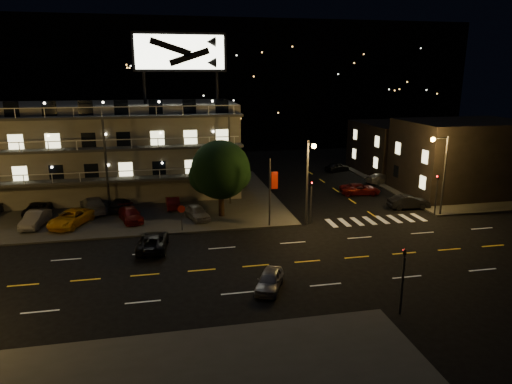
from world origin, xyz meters
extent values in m
plane|color=black|center=(0.00, 0.00, 0.00)|extent=(140.00, 140.00, 0.00)
cube|color=#393936|center=(-14.00, 20.00, 0.07)|extent=(44.00, 24.00, 0.15)
cube|color=#393936|center=(30.00, 20.00, 0.07)|extent=(16.00, 24.00, 0.15)
cube|color=gray|center=(-10.00, 24.00, 5.00)|extent=(28.00, 12.00, 10.00)
cube|color=gray|center=(-10.00, 24.00, 10.25)|extent=(28.00, 12.00, 0.50)
cube|color=#393936|center=(-10.00, 17.10, 3.15)|extent=(28.00, 1.80, 0.25)
cube|color=#393936|center=(-10.00, 17.10, 6.35)|extent=(28.00, 1.80, 0.25)
cube|color=#393936|center=(-10.00, 17.10, 9.55)|extent=(28.00, 1.80, 0.25)
cylinder|color=black|center=(-6.00, 22.00, 12.25)|extent=(0.36, 0.36, 3.50)
cylinder|color=black|center=(2.00, 22.00, 12.25)|extent=(0.36, 0.36, 3.50)
cube|color=black|center=(-2.00, 22.00, 16.00)|extent=(10.20, 0.50, 4.20)
cube|color=white|center=(-2.00, 21.70, 16.00)|extent=(9.60, 0.06, 3.60)
cube|color=black|center=(30.00, 16.00, 4.25)|extent=(14.00, 10.00, 8.50)
cube|color=black|center=(30.00, 28.00, 3.50)|extent=(14.00, 12.00, 7.00)
cube|color=black|center=(0.00, 70.00, 12.00)|extent=(120.00, 20.00, 24.00)
cylinder|color=#2D2D30|center=(8.50, 8.30, 4.00)|extent=(0.20, 0.20, 8.00)
cylinder|color=#2D2D30|center=(8.50, 7.50, 7.80)|extent=(0.12, 1.80, 0.12)
sphere|color=#FFB03F|center=(8.50, 6.70, 7.70)|extent=(0.44, 0.44, 0.44)
cylinder|color=#2D2D30|center=(22.50, 8.30, 4.00)|extent=(0.20, 0.20, 8.00)
cylinder|color=#2D2D30|center=(21.70, 8.30, 7.80)|extent=(1.80, 0.12, 0.12)
sphere|color=#FFB03F|center=(20.90, 8.30, 7.70)|extent=(0.44, 0.44, 0.44)
cylinder|color=#2D2D30|center=(9.00, 8.50, 1.80)|extent=(0.14, 0.14, 3.60)
imported|color=black|center=(9.00, 8.50, 4.10)|extent=(0.20, 0.16, 1.00)
sphere|color=#FF0C0C|center=(9.00, 8.38, 4.00)|extent=(0.14, 0.14, 0.14)
cylinder|color=#2D2D30|center=(9.00, -8.50, 1.80)|extent=(0.14, 0.14, 3.60)
imported|color=black|center=(9.00, -8.50, 4.10)|extent=(0.20, 0.16, 1.00)
sphere|color=#FF0C0C|center=(9.00, -8.38, 4.00)|extent=(0.14, 0.14, 0.14)
cylinder|color=#2D2D30|center=(22.00, 8.50, 1.80)|extent=(0.14, 0.14, 3.60)
imported|color=black|center=(22.00, 8.50, 4.10)|extent=(0.16, 0.20, 1.00)
sphere|color=#FF0C0C|center=(21.88, 8.50, 4.00)|extent=(0.14, 0.14, 0.14)
cylinder|color=#2D2D30|center=(5.00, 8.40, 3.20)|extent=(0.16, 0.16, 6.40)
cube|color=red|center=(5.45, 8.40, 4.40)|extent=(0.60, 0.04, 1.60)
cylinder|color=#2D2D30|center=(-3.00, 8.60, 1.10)|extent=(0.08, 0.08, 2.20)
cylinder|color=red|center=(-3.00, 8.55, 2.15)|extent=(0.91, 0.04, 0.91)
cylinder|color=black|center=(1.02, 12.20, 1.47)|extent=(0.55, 0.55, 2.65)
sphere|color=black|center=(1.02, 12.20, 4.78)|extent=(5.73, 5.73, 5.73)
sphere|color=black|center=(-0.30, 12.64, 4.12)|extent=(3.53, 3.53, 3.53)
sphere|color=black|center=(2.23, 11.76, 4.34)|extent=(3.31, 3.31, 3.31)
imported|color=gray|center=(-16.16, 12.41, 0.85)|extent=(2.05, 4.43, 1.41)
imported|color=#F1A916|center=(-12.98, 11.98, 0.86)|extent=(4.17, 5.59, 1.41)
imported|color=#5A0E0C|center=(-7.68, 12.32, 0.77)|extent=(2.86, 4.60, 1.24)
imported|color=gray|center=(-1.45, 11.64, 0.82)|extent=(2.68, 4.24, 1.34)
imported|color=black|center=(-16.89, 16.31, 0.78)|extent=(2.15, 4.58, 1.27)
imported|color=gray|center=(-11.56, 15.96, 0.92)|extent=(3.51, 5.69, 1.54)
imported|color=black|center=(-8.98, 15.98, 0.82)|extent=(2.15, 4.15, 1.35)
imported|color=#5A0E0C|center=(-3.64, 15.80, 0.76)|extent=(1.48, 3.78, 1.23)
imported|color=black|center=(20.63, 11.16, 0.71)|extent=(4.41, 1.82, 1.42)
imported|color=#5A0E0C|center=(18.01, 17.52, 0.65)|extent=(4.95, 2.85, 1.30)
imported|color=gray|center=(23.06, 22.24, 0.63)|extent=(4.64, 2.74, 1.26)
imported|color=black|center=(20.15, 30.29, 0.65)|extent=(4.09, 2.81, 1.29)
imported|color=gray|center=(2.16, -3.81, 0.62)|extent=(2.83, 3.90, 1.23)
imported|color=black|center=(-5.50, 4.89, 0.68)|extent=(2.71, 5.09, 1.36)
camera|label=1|loc=(-4.21, -30.63, 13.90)|focal=32.00mm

